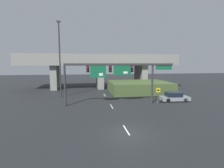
{
  "coord_description": "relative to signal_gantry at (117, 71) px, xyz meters",
  "views": [
    {
      "loc": [
        -3.63,
        -14.2,
        6.03
      ],
      "look_at": [
        0.0,
        8.99,
        3.21
      ],
      "focal_mm": 28.0,
      "sensor_mm": 36.0,
      "label": 1
    }
  ],
  "objects": [
    {
      "name": "highway_light_pole_near",
      "position": [
        -8.8,
        6.72,
        2.07
      ],
      "size": [
        0.7,
        0.36,
        13.13
      ],
      "color": "#2D2D30",
      "rests_on": "ground"
    },
    {
      "name": "ground_plane",
      "position": [
        -0.94,
        -10.56,
        -4.87
      ],
      "size": [
        160.0,
        160.0,
        0.0
      ],
      "primitive_type": "plane",
      "color": "black"
    },
    {
      "name": "speed_limit_sign",
      "position": [
        5.76,
        -1.44,
        -3.23
      ],
      "size": [
        0.6,
        0.11,
        2.52
      ],
      "color": "#4C4C4C",
      "rests_on": "ground"
    },
    {
      "name": "grass_embankment",
      "position": [
        6.57,
        10.18,
        -3.79
      ],
      "size": [
        12.03,
        9.91,
        2.16
      ],
      "color": "#42562D",
      "rests_on": "ground"
    },
    {
      "name": "parked_sedan_near_right",
      "position": [
        9.4,
        0.63,
        -4.2
      ],
      "size": [
        4.59,
        2.2,
        1.45
      ],
      "rotation": [
        0.0,
        0.0,
        -0.07
      ],
      "color": "gray",
      "rests_on": "ground"
    },
    {
      "name": "lane_markings",
      "position": [
        -0.94,
        3.15,
        -4.86
      ],
      "size": [
        0.14,
        46.04,
        0.01
      ],
      "color": "silver",
      "rests_on": "ground"
    },
    {
      "name": "overpass_bridge",
      "position": [
        -0.94,
        17.94,
        0.66
      ],
      "size": [
        36.86,
        8.45,
        8.04
      ],
      "color": "gray",
      "rests_on": "ground"
    },
    {
      "name": "signal_gantry",
      "position": [
        0.0,
        0.0,
        0.0
      ],
      "size": [
        16.04,
        0.44,
        5.99
      ],
      "color": "#2D2D30",
      "rests_on": "ground"
    }
  ]
}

